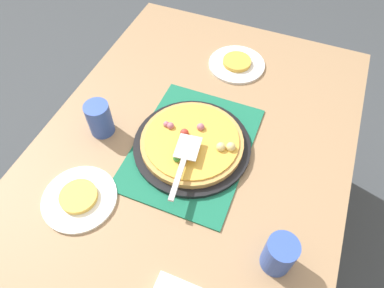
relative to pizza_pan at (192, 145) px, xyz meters
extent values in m
plane|color=#3D4247|center=(0.00, 0.00, -0.76)|extent=(8.00, 8.00, 0.00)
cube|color=#9E7A56|center=(0.00, 0.00, -0.03)|extent=(1.40, 1.00, 0.03)
cube|color=#9E7A56|center=(-0.64, -0.44, -0.40)|extent=(0.07, 0.07, 0.72)
cube|color=#9E7A56|center=(-0.64, 0.44, -0.40)|extent=(0.07, 0.07, 0.72)
cube|color=#196B4C|center=(0.00, 0.00, -0.01)|extent=(0.48, 0.36, 0.01)
cylinder|color=black|center=(0.00, 0.00, 0.00)|extent=(0.38, 0.38, 0.01)
cylinder|color=tan|center=(0.00, 0.00, 0.02)|extent=(0.33, 0.33, 0.02)
cylinder|color=gold|center=(0.00, 0.00, 0.03)|extent=(0.30, 0.30, 0.01)
sphere|color=#E5CC7F|center=(0.09, -0.01, 0.04)|extent=(0.02, 0.02, 0.02)
sphere|color=#B76675|center=(-0.05, 0.01, 0.04)|extent=(0.03, 0.03, 0.03)
sphere|color=#E5CC7F|center=(0.00, 0.10, 0.04)|extent=(0.03, 0.03, 0.03)
sphere|color=#E5CC7F|center=(-0.01, 0.12, 0.04)|extent=(0.03, 0.03, 0.03)
sphere|color=#B76675|center=(-0.02, -0.08, 0.04)|extent=(0.02, 0.02, 0.02)
sphere|color=red|center=(-0.01, -0.03, 0.04)|extent=(0.03, 0.03, 0.03)
sphere|color=#B76675|center=(-0.02, -0.10, 0.04)|extent=(0.02, 0.02, 0.02)
sphere|color=#338433|center=(0.09, -0.01, 0.04)|extent=(0.03, 0.03, 0.03)
cylinder|color=white|center=(-0.44, 0.01, -0.01)|extent=(0.22, 0.22, 0.01)
cylinder|color=white|center=(0.30, -0.24, -0.01)|extent=(0.22, 0.22, 0.01)
cylinder|color=gold|center=(-0.44, 0.01, 0.01)|extent=(0.11, 0.11, 0.02)
cylinder|color=#EAB747|center=(0.30, -0.24, 0.01)|extent=(0.11, 0.11, 0.02)
cylinder|color=#3351AD|center=(0.04, -0.31, 0.05)|extent=(0.08, 0.08, 0.12)
cylinder|color=#3351AD|center=(0.26, 0.34, 0.05)|extent=(0.08, 0.08, 0.12)
cube|color=silver|center=(0.05, 0.01, 0.06)|extent=(0.10, 0.08, 0.00)
cube|color=#B2B2B7|center=(0.16, 0.02, 0.06)|extent=(0.14, 0.03, 0.01)
camera|label=1|loc=(0.61, 0.25, 0.91)|focal=32.43mm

